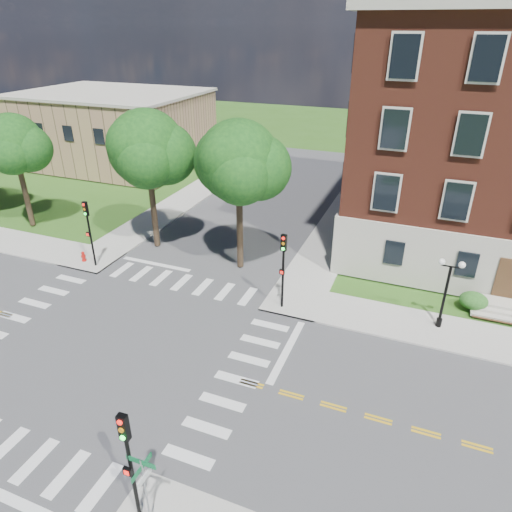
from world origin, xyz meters
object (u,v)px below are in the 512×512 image
at_px(traffic_signal_nw, 89,226).
at_px(traffic_signal_ne, 283,262).
at_px(street_sign_pole, 144,479).
at_px(traffic_signal_se, 128,455).
at_px(twin_lamp_west, 446,290).
at_px(fire_hydrant, 83,257).

bearing_deg(traffic_signal_nw, traffic_signal_ne, -0.59).
xyz_separation_m(traffic_signal_nw, street_sign_pole, (14.14, -14.56, -0.88)).
bearing_deg(traffic_signal_ne, traffic_signal_nw, 179.41).
bearing_deg(traffic_signal_se, twin_lamp_west, 59.38).
bearing_deg(fire_hydrant, traffic_signal_nw, -11.21).
distance_m(traffic_signal_ne, fire_hydrant, 15.52).
bearing_deg(street_sign_pole, twin_lamp_west, 60.76).
relative_size(twin_lamp_west, street_sign_pole, 1.36).
distance_m(traffic_signal_nw, fire_hydrant, 2.99).
distance_m(traffic_signal_se, traffic_signal_ne, 14.39).
xyz_separation_m(traffic_signal_ne, street_sign_pole, (0.09, -14.42, -0.88)).
xyz_separation_m(twin_lamp_west, fire_hydrant, (-24.21, -1.00, -2.06)).
relative_size(traffic_signal_nw, fire_hydrant, 6.40).
height_order(traffic_signal_se, traffic_signal_ne, same).
bearing_deg(traffic_signal_se, traffic_signal_nw, 133.22).
xyz_separation_m(traffic_signal_se, street_sign_pole, (0.49, -0.03, -0.88)).
bearing_deg(street_sign_pole, traffic_signal_se, 176.17).
xyz_separation_m(traffic_signal_nw, twin_lamp_west, (22.99, 1.24, -0.66)).
bearing_deg(traffic_signal_se, fire_hydrant, 135.19).
xyz_separation_m(traffic_signal_ne, twin_lamp_west, (8.93, 1.39, -0.66)).
relative_size(traffic_signal_nw, twin_lamp_west, 1.13).
bearing_deg(twin_lamp_west, traffic_signal_ne, -171.18).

